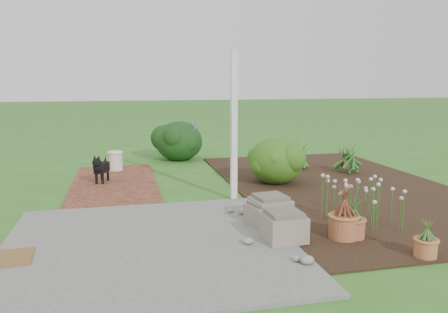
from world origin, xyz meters
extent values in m
plane|color=#34621F|center=(0.00, 0.00, 0.00)|extent=(80.00, 80.00, 0.00)
cube|color=#5F5F5C|center=(-1.25, -1.75, 0.02)|extent=(3.50, 3.50, 0.04)
cube|color=brown|center=(-1.70, 1.75, 0.02)|extent=(1.60, 3.50, 0.04)
cube|color=black|center=(2.50, 0.50, 0.01)|extent=(4.00, 7.00, 0.03)
cube|color=white|center=(0.30, 0.10, 1.25)|extent=(0.10, 0.10, 2.50)
cube|color=#806D5F|center=(0.40, -2.00, 0.20)|extent=(0.50, 0.50, 0.32)
cube|color=#736956|center=(0.35, -1.32, 0.17)|extent=(0.49, 0.49, 0.26)
cube|color=gray|center=(0.48, -1.28, 0.20)|extent=(0.55, 0.55, 0.33)
cube|color=black|center=(-1.93, 1.77, 0.33)|extent=(0.30, 0.44, 0.18)
cylinder|color=black|center=(-2.03, 1.65, 0.14)|extent=(0.05, 0.05, 0.20)
cylinder|color=black|center=(-1.92, 1.62, 0.14)|extent=(0.05, 0.05, 0.20)
cylinder|color=black|center=(-1.94, 1.93, 0.14)|extent=(0.05, 0.05, 0.20)
cylinder|color=black|center=(-1.83, 1.90, 0.14)|extent=(0.05, 0.05, 0.20)
sphere|color=black|center=(-2.01, 1.54, 0.48)|extent=(0.17, 0.17, 0.17)
cone|color=black|center=(-1.86, 1.98, 0.46)|extent=(0.10, 0.14, 0.15)
cylinder|color=beige|center=(-1.69, 2.94, 0.24)|extent=(0.39, 0.39, 0.41)
ellipsoid|color=#1B410C|center=(1.39, 1.03, 0.48)|extent=(1.17, 1.17, 0.91)
cylinder|color=#A65E38|center=(1.17, -2.09, 0.18)|extent=(0.45, 0.45, 0.30)
cylinder|color=#B8663E|center=(1.79, -2.85, 0.13)|extent=(0.31, 0.31, 0.21)
cylinder|color=#A95739|center=(1.30, -2.10, 0.15)|extent=(0.37, 0.37, 0.25)
ellipsoid|color=black|center=(-0.11, 4.12, 0.51)|extent=(1.58, 1.58, 1.02)
camera|label=1|loc=(-1.50, -6.90, 1.99)|focal=35.00mm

